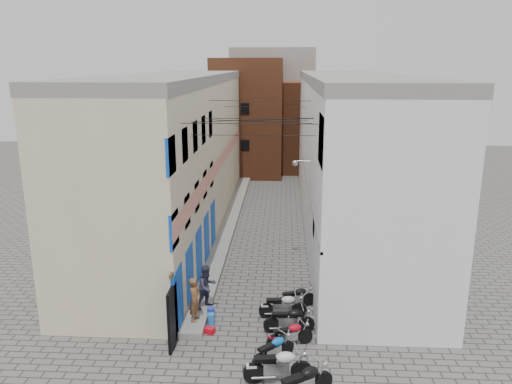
% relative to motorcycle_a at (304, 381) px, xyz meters
% --- Properties ---
extents(ground, '(90.00, 90.00, 0.00)m').
position_rel_motorcycle_a_xyz_m(ground, '(-1.90, 3.00, -0.60)').
color(ground, '#5D5B58').
rests_on(ground, ground).
extents(plinth, '(0.90, 26.00, 0.25)m').
position_rel_motorcycle_a_xyz_m(plinth, '(-3.95, 16.00, -0.48)').
color(plinth, gray).
rests_on(plinth, ground).
extents(building_left, '(5.10, 27.00, 9.00)m').
position_rel_motorcycle_a_xyz_m(building_left, '(-6.88, 15.95, 3.89)').
color(building_left, beige).
rests_on(building_left, ground).
extents(building_right, '(5.94, 26.00, 9.00)m').
position_rel_motorcycle_a_xyz_m(building_right, '(3.10, 16.00, 3.90)').
color(building_right, white).
rests_on(building_right, ground).
extents(building_far_brick_left, '(6.00, 6.00, 10.00)m').
position_rel_motorcycle_a_xyz_m(building_far_brick_left, '(-3.90, 31.00, 4.40)').
color(building_far_brick_left, brown).
rests_on(building_far_brick_left, ground).
extents(building_far_brick_right, '(5.00, 6.00, 8.00)m').
position_rel_motorcycle_a_xyz_m(building_far_brick_right, '(1.10, 33.00, 3.40)').
color(building_far_brick_right, brown).
rests_on(building_far_brick_right, ground).
extents(building_far_concrete, '(8.00, 5.00, 11.00)m').
position_rel_motorcycle_a_xyz_m(building_far_concrete, '(-1.90, 37.00, 4.90)').
color(building_far_concrete, gray).
rests_on(building_far_concrete, ground).
extents(far_shopfront, '(2.00, 0.30, 2.40)m').
position_rel_motorcycle_a_xyz_m(far_shopfront, '(-1.90, 28.20, 0.60)').
color(far_shopfront, black).
rests_on(far_shopfront, ground).
extents(overhead_wires, '(5.80, 13.02, 1.32)m').
position_rel_motorcycle_a_xyz_m(overhead_wires, '(-1.90, 10.64, 6.52)').
color(overhead_wires, black).
rests_on(overhead_wires, ground).
extents(motorcycle_a, '(2.10, 1.71, 1.21)m').
position_rel_motorcycle_a_xyz_m(motorcycle_a, '(0.00, 0.00, 0.00)').
color(motorcycle_a, black).
rests_on(motorcycle_a, ground).
extents(motorcycle_b, '(2.23, 0.94, 1.25)m').
position_rel_motorcycle_a_xyz_m(motorcycle_b, '(-0.76, 0.78, 0.02)').
color(motorcycle_b, silver).
rests_on(motorcycle_b, ground).
extents(motorcycle_c, '(1.67, 1.60, 1.02)m').
position_rel_motorcycle_a_xyz_m(motorcycle_c, '(-0.92, 1.81, -0.10)').
color(motorcycle_c, '#0A5AA3').
rests_on(motorcycle_c, ground).
extents(motorcycle_d, '(1.78, 1.11, 0.98)m').
position_rel_motorcycle_a_xyz_m(motorcycle_d, '(-0.37, 2.83, -0.11)').
color(motorcycle_d, maroon).
rests_on(motorcycle_d, ground).
extents(motorcycle_e, '(1.94, 0.78, 1.10)m').
position_rel_motorcycle_a_xyz_m(motorcycle_e, '(-0.39, 3.76, -0.06)').
color(motorcycle_e, black).
rests_on(motorcycle_e, ground).
extents(motorcycle_f, '(1.92, 0.76, 1.08)m').
position_rel_motorcycle_a_xyz_m(motorcycle_f, '(-0.63, 4.86, -0.06)').
color(motorcycle_f, '#B5B4B9').
rests_on(motorcycle_f, ground).
extents(motorcycle_g, '(1.77, 1.12, 0.98)m').
position_rel_motorcycle_a_xyz_m(motorcycle_g, '(-0.09, 5.70, -0.11)').
color(motorcycle_g, black).
rests_on(motorcycle_g, ground).
extents(person_a, '(0.52, 0.68, 1.68)m').
position_rel_motorcycle_a_xyz_m(person_a, '(-3.90, 4.00, 0.49)').
color(person_a, brown).
rests_on(person_a, plinth).
extents(person_b, '(1.06, 1.07, 1.75)m').
position_rel_motorcycle_a_xyz_m(person_b, '(-3.60, 5.06, 0.52)').
color(person_b, '#2F2F46').
rests_on(person_b, plinth).
extents(water_jug_near, '(0.33, 0.33, 0.44)m').
position_rel_motorcycle_a_xyz_m(water_jug_near, '(-3.33, 4.14, -0.38)').
color(water_jug_near, blue).
rests_on(water_jug_near, ground).
extents(water_jug_far, '(0.30, 0.30, 0.47)m').
position_rel_motorcycle_a_xyz_m(water_jug_far, '(-3.39, 4.57, -0.37)').
color(water_jug_far, '#2639C1').
rests_on(water_jug_far, ground).
extents(red_crate, '(0.44, 0.39, 0.22)m').
position_rel_motorcycle_a_xyz_m(red_crate, '(-3.29, 3.51, -0.49)').
color(red_crate, red).
rests_on(red_crate, ground).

